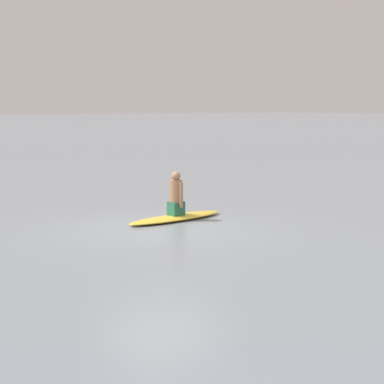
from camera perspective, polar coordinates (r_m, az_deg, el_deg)
ground_plane at (r=14.31m, az=-2.67°, el=-3.27°), size 400.00×400.00×0.00m
surfboard at (r=15.44m, az=-1.40°, el=-2.24°), size 2.82×0.97×0.12m
person_paddler at (r=15.36m, az=-1.41°, el=-0.30°), size 0.37×0.45×1.03m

